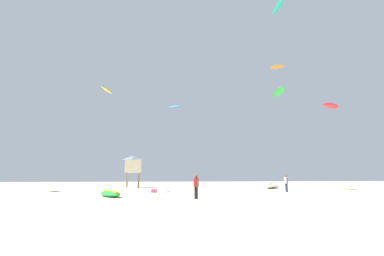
# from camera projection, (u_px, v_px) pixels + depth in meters

# --- Properties ---
(ground_plane) EXTENTS (120.00, 120.00, 0.00)m
(ground_plane) POSITION_uv_depth(u_px,v_px,m) (225.00, 209.00, 13.17)
(ground_plane) COLOR beige
(person_foreground) EXTENTS (0.36, 0.49, 1.59)m
(person_foreground) POSITION_uv_depth(u_px,v_px,m) (196.00, 185.00, 18.95)
(person_foreground) COLOR black
(person_foreground) RESTS_ON ground
(person_midground) EXTENTS (0.36, 0.53, 1.61)m
(person_midground) POSITION_uv_depth(u_px,v_px,m) (286.00, 182.00, 26.87)
(person_midground) COLOR navy
(person_midground) RESTS_ON ground
(kite_grounded_near) EXTENTS (2.59, 3.99, 0.48)m
(kite_grounded_near) POSITION_uv_depth(u_px,v_px,m) (110.00, 194.00, 20.93)
(kite_grounded_near) COLOR green
(kite_grounded_near) RESTS_ON ground
(kite_grounded_mid) EXTENTS (4.00, 5.50, 0.64)m
(kite_grounded_mid) POSITION_uv_depth(u_px,v_px,m) (272.00, 186.00, 35.24)
(kite_grounded_mid) COLOR white
(kite_grounded_mid) RESTS_ON ground
(lifeguard_tower) EXTENTS (2.30, 2.30, 4.15)m
(lifeguard_tower) POSITION_uv_depth(u_px,v_px,m) (133.00, 164.00, 37.34)
(lifeguard_tower) COLOR #8C704C
(lifeguard_tower) RESTS_ON ground
(cooler_box) EXTENTS (0.56, 0.36, 0.32)m
(cooler_box) POSITION_uv_depth(u_px,v_px,m) (154.00, 191.00, 25.82)
(cooler_box) COLOR #E5598C
(cooler_box) RESTS_ON ground
(kite_aloft_0) EXTENTS (1.24, 3.39, 0.73)m
(kite_aloft_0) POSITION_uv_depth(u_px,v_px,m) (278.00, 6.00, 34.46)
(kite_aloft_0) COLOR #19B29E
(kite_aloft_1) EXTENTS (4.00, 3.02, 0.65)m
(kite_aloft_1) POSITION_uv_depth(u_px,v_px,m) (331.00, 106.00, 39.83)
(kite_aloft_1) COLOR red
(kite_aloft_2) EXTENTS (1.92, 4.31, 0.43)m
(kite_aloft_2) POSITION_uv_depth(u_px,v_px,m) (279.00, 92.00, 34.93)
(kite_aloft_2) COLOR green
(kite_aloft_3) EXTENTS (1.16, 2.40, 0.53)m
(kite_aloft_3) POSITION_uv_depth(u_px,v_px,m) (107.00, 90.00, 29.15)
(kite_aloft_3) COLOR yellow
(kite_aloft_5) EXTENTS (2.42, 1.99, 0.56)m
(kite_aloft_5) POSITION_uv_depth(u_px,v_px,m) (277.00, 67.00, 48.69)
(kite_aloft_5) COLOR orange
(kite_aloft_6) EXTENTS (2.70, 2.42, 0.63)m
(kite_aloft_6) POSITION_uv_depth(u_px,v_px,m) (174.00, 107.00, 54.21)
(kite_aloft_6) COLOR blue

